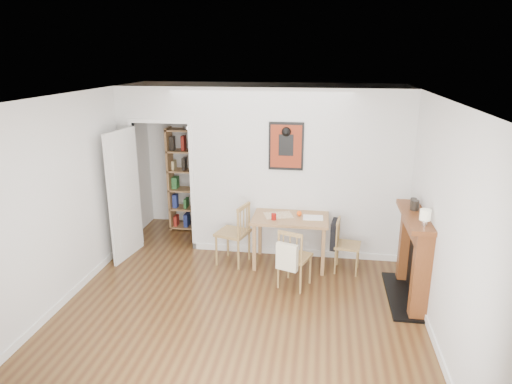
% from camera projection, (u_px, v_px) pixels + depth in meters
% --- Properties ---
extents(ground, '(5.20, 5.20, 0.00)m').
position_uv_depth(ground, '(245.00, 294.00, 6.06)').
color(ground, brown).
rests_on(ground, ground).
extents(room_shell, '(5.20, 5.20, 5.20)m').
position_uv_depth(room_shell, '(266.00, 175.00, 6.94)').
color(room_shell, silver).
rests_on(room_shell, ground).
extents(dining_table, '(1.11, 0.71, 0.76)m').
position_uv_depth(dining_table, '(290.00, 223.00, 6.75)').
color(dining_table, '#966B46').
rests_on(dining_table, ground).
extents(chair_left, '(0.59, 0.59, 0.96)m').
position_uv_depth(chair_left, '(233.00, 233.00, 6.85)').
color(chair_left, '#9C7E48').
rests_on(chair_left, ground).
extents(chair_right, '(0.49, 0.44, 0.79)m').
position_uv_depth(chair_right, '(346.00, 245.00, 6.62)').
color(chair_right, '#9C7E48').
rests_on(chair_right, ground).
extents(chair_front, '(0.55, 0.58, 0.85)m').
position_uv_depth(chair_front, '(294.00, 257.00, 6.16)').
color(chair_front, '#9C7E48').
rests_on(chair_front, ground).
extents(bookshelf, '(0.78, 0.31, 1.85)m').
position_uv_depth(bookshelf, '(191.00, 180.00, 8.09)').
color(bookshelf, '#966B46').
rests_on(bookshelf, ground).
extents(fireplace, '(0.45, 1.25, 1.16)m').
position_uv_depth(fireplace, '(415.00, 254.00, 5.81)').
color(fireplace, brown).
rests_on(fireplace, ground).
extents(red_glass, '(0.08, 0.08, 0.10)m').
position_uv_depth(red_glass, '(274.00, 217.00, 6.60)').
color(red_glass, maroon).
rests_on(red_glass, dining_table).
extents(orange_fruit, '(0.08, 0.08, 0.08)m').
position_uv_depth(orange_fruit, '(299.00, 213.00, 6.76)').
color(orange_fruit, '#FF530D').
rests_on(orange_fruit, dining_table).
extents(placemat, '(0.48, 0.41, 0.00)m').
position_uv_depth(placemat, '(278.00, 215.00, 6.80)').
color(placemat, beige).
rests_on(placemat, dining_table).
extents(notebook, '(0.30, 0.22, 0.01)m').
position_uv_depth(notebook, '(313.00, 218.00, 6.67)').
color(notebook, white).
rests_on(notebook, dining_table).
extents(mantel_lamp, '(0.12, 0.12, 0.20)m').
position_uv_depth(mantel_lamp, '(425.00, 216.00, 5.24)').
color(mantel_lamp, silver).
rests_on(mantel_lamp, fireplace).
extents(ceramic_jar_a, '(0.11, 0.11, 0.13)m').
position_uv_depth(ceramic_jar_a, '(415.00, 205.00, 5.78)').
color(ceramic_jar_a, black).
rests_on(ceramic_jar_a, fireplace).
extents(ceramic_jar_b, '(0.08, 0.08, 0.10)m').
position_uv_depth(ceramic_jar_b, '(413.00, 202.00, 5.96)').
color(ceramic_jar_b, black).
rests_on(ceramic_jar_b, fireplace).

